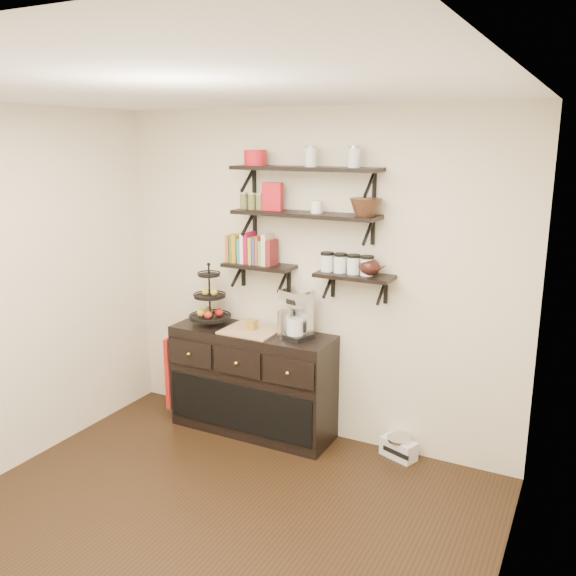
{
  "coord_description": "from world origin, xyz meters",
  "views": [
    {
      "loc": [
        2.06,
        -2.64,
        2.45
      ],
      "look_at": [
        0.1,
        1.15,
        1.41
      ],
      "focal_mm": 38.0,
      "sensor_mm": 36.0,
      "label": 1
    }
  ],
  "objects_px": {
    "radio": "(399,448)",
    "coffee_maker": "(298,315)",
    "sideboard": "(253,381)",
    "fruit_stand": "(210,304)"
  },
  "relations": [
    {
      "from": "radio",
      "to": "coffee_maker",
      "type": "bearing_deg",
      "value": -152.85
    },
    {
      "from": "sideboard",
      "to": "fruit_stand",
      "type": "height_order",
      "value": "fruit_stand"
    },
    {
      "from": "fruit_stand",
      "to": "sideboard",
      "type": "bearing_deg",
      "value": -0.53
    },
    {
      "from": "fruit_stand",
      "to": "radio",
      "type": "xyz_separation_m",
      "value": [
        1.67,
        0.12,
        -1.0
      ]
    },
    {
      "from": "sideboard",
      "to": "fruit_stand",
      "type": "bearing_deg",
      "value": 179.47
    },
    {
      "from": "fruit_stand",
      "to": "coffee_maker",
      "type": "relative_size",
      "value": 1.3
    },
    {
      "from": "fruit_stand",
      "to": "radio",
      "type": "bearing_deg",
      "value": 4.18
    },
    {
      "from": "radio",
      "to": "fruit_stand",
      "type": "bearing_deg",
      "value": -155.34
    },
    {
      "from": "coffee_maker",
      "to": "radio",
      "type": "height_order",
      "value": "coffee_maker"
    },
    {
      "from": "sideboard",
      "to": "fruit_stand",
      "type": "distance_m",
      "value": 0.75
    }
  ]
}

